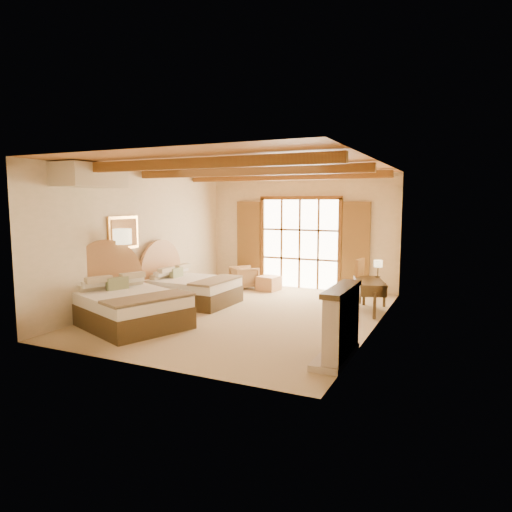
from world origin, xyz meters
The scene contains 19 objects.
floor centered at (0.00, 0.00, 0.00)m, with size 7.00×7.00×0.00m, color tan.
wall_back centered at (0.00, 3.50, 1.60)m, with size 5.50×5.50×0.00m, color beige.
wall_left centered at (-2.75, 0.00, 1.60)m, with size 7.00×7.00×0.00m, color beige.
wall_right centered at (2.75, 0.00, 1.60)m, with size 7.00×7.00×0.00m, color beige.
ceiling centered at (0.00, 0.00, 3.20)m, with size 7.00×7.00×0.00m, color #AF6B37.
ceiling_beams centered at (0.00, 0.00, 3.08)m, with size 5.39×4.60×0.18m, color brown, non-canonical shape.
french_doors centered at (0.00, 3.44, 1.25)m, with size 3.95×0.08×2.60m.
fireplace centered at (2.60, -2.00, 0.51)m, with size 0.46×1.40×1.16m.
painting centered at (-2.70, -0.75, 1.75)m, with size 0.06×0.95×0.75m.
canopy_valance centered at (-2.40, -2.00, 2.95)m, with size 0.70×1.40×0.45m, color beige.
bed_near centered at (-1.84, -1.80, 0.43)m, with size 2.74×2.33×1.44m.
bed_far centered at (-1.81, 0.43, 0.40)m, with size 2.03×1.57×1.32m.
nightstand centered at (-2.43, -0.85, 0.27)m, with size 0.45×0.45×0.54m, color #4D3A1E.
floor_lamp centered at (-2.50, -1.03, 1.58)m, with size 0.39×0.39×1.86m.
armchair centered at (-1.38, 2.67, 0.31)m, with size 0.67×0.69×0.63m, color #9D7349.
ottoman centered at (-0.63, 2.70, 0.20)m, with size 0.54×0.54×0.39m, color tan.
desk centered at (2.39, 1.35, 0.38)m, with size 0.96×1.43×0.71m.
desk_chair centered at (1.87, 1.89, 0.35)m, with size 0.55×0.55×1.11m.
desk_lamp centered at (2.47, 1.87, 1.01)m, with size 0.20×0.20×0.39m.
Camera 1 is at (4.31, -8.76, 2.45)m, focal length 32.00 mm.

